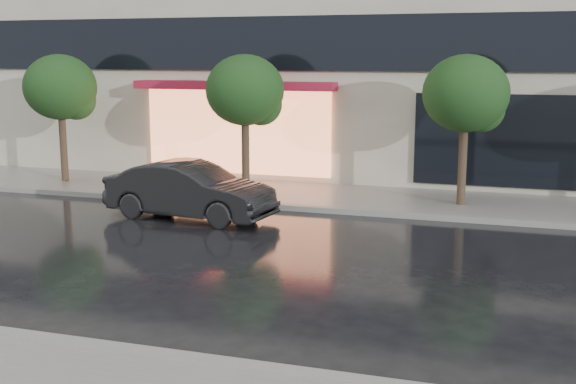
% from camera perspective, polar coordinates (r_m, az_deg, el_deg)
% --- Properties ---
extents(ground, '(120.00, 120.00, 0.00)m').
position_cam_1_polar(ground, '(10.69, -7.42, -11.07)').
color(ground, black).
rests_on(ground, ground).
extents(sidewalk_far, '(60.00, 3.50, 0.12)m').
position_cam_1_polar(sidewalk_far, '(20.07, 4.95, -0.47)').
color(sidewalk_far, slate).
rests_on(sidewalk_far, ground).
extents(curb_near, '(60.00, 0.25, 0.14)m').
position_cam_1_polar(curb_near, '(9.84, -9.94, -12.70)').
color(curb_near, gray).
rests_on(curb_near, ground).
extents(curb_far, '(60.00, 0.25, 0.14)m').
position_cam_1_polar(curb_far, '(18.40, 3.76, -1.46)').
color(curb_far, gray).
rests_on(curb_far, ground).
extents(tree_far_west, '(2.20, 2.20, 3.99)m').
position_cam_1_polar(tree_far_west, '(23.15, -17.39, 7.72)').
color(tree_far_west, '#33261C').
rests_on(tree_far_west, ground).
extents(tree_mid_west, '(2.20, 2.20, 3.99)m').
position_cam_1_polar(tree_mid_west, '(20.34, -3.23, 7.83)').
color(tree_mid_west, '#33261C').
rests_on(tree_mid_west, ground).
extents(tree_mid_east, '(2.20, 2.20, 3.99)m').
position_cam_1_polar(tree_mid_east, '(19.06, 14.03, 7.34)').
color(tree_mid_east, '#33261C').
rests_on(tree_mid_east, ground).
extents(parked_car, '(4.38, 2.01, 1.39)m').
position_cam_1_polar(parked_car, '(17.80, -7.75, 0.11)').
color(parked_car, black).
rests_on(parked_car, ground).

